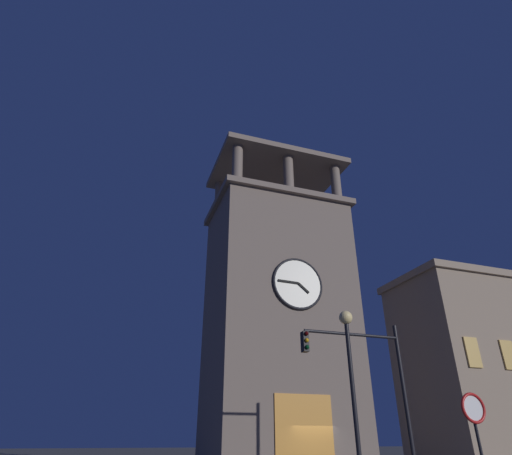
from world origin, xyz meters
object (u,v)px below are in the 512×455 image
traffic_signal_near (372,376)px  adjacent_wing_building (503,370)px  street_lamp (351,367)px  no_horn_sign (475,419)px  clocktower (279,318)px

traffic_signal_near → adjacent_wing_building: bearing=-151.7°
street_lamp → no_horn_sign: size_ratio=1.88×
clocktower → street_lamp: clocktower is taller
street_lamp → no_horn_sign: (-2.24, 2.28, -1.53)m
no_horn_sign → street_lamp: bearing=-45.5°
street_lamp → no_horn_sign: 3.54m
no_horn_sign → clocktower: bearing=-91.8°
clocktower → no_horn_sign: clocktower is taller
traffic_signal_near → no_horn_sign: (0.24, 4.88, -1.69)m
adjacent_wing_building → street_lamp: adjacent_wing_building is taller
traffic_signal_near → street_lamp: (2.47, 2.60, -0.15)m
adjacent_wing_building → street_lamp: (19.38, 11.70, -2.38)m
traffic_signal_near → street_lamp: 3.59m
adjacent_wing_building → traffic_signal_near: size_ratio=2.39×
clocktower → traffic_signal_near: size_ratio=3.73×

